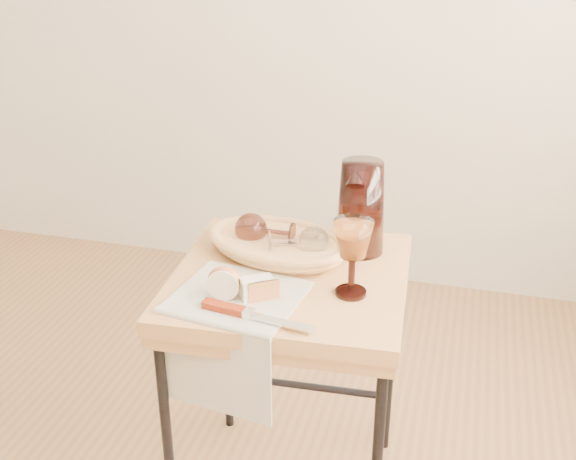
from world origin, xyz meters
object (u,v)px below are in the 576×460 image
(tea_towel, at_px, (238,296))
(pitcher, at_px, (361,207))
(apple_half, at_px, (225,281))
(table_knife, at_px, (253,314))
(side_table, at_px, (290,392))
(bread_basket, at_px, (278,246))
(goblet_lying_a, at_px, (268,231))
(goblet_lying_b, at_px, (295,242))
(wine_goblet, at_px, (352,258))

(tea_towel, xyz_separation_m, pitcher, (0.21, 0.30, 0.11))
(tea_towel, height_order, apple_half, apple_half)
(table_knife, bearing_deg, side_table, 92.43)
(pitcher, bearing_deg, bread_basket, -168.83)
(goblet_lying_a, xyz_separation_m, goblet_lying_b, (0.08, -0.03, -0.00))
(tea_towel, xyz_separation_m, goblet_lying_b, (0.08, 0.20, 0.05))
(side_table, relative_size, apple_half, 9.07)
(bread_basket, bearing_deg, pitcher, 34.16)
(side_table, bearing_deg, pitcher, 50.56)
(apple_half, bearing_deg, side_table, 44.57)
(side_table, relative_size, goblet_lying_b, 5.69)
(goblet_lying_b, bearing_deg, pitcher, 15.05)
(goblet_lying_b, bearing_deg, bread_basket, 139.79)
(table_knife, bearing_deg, wine_goblet, 50.49)
(goblet_lying_a, bearing_deg, bread_basket, 154.47)
(tea_towel, distance_m, apple_half, 0.05)
(side_table, height_order, goblet_lying_b, goblet_lying_b)
(tea_towel, relative_size, bread_basket, 0.83)
(goblet_lying_b, relative_size, pitcher, 0.44)
(apple_half, xyz_separation_m, table_knife, (0.09, -0.07, -0.02))
(goblet_lying_a, relative_size, goblet_lying_b, 1.09)
(wine_goblet, bearing_deg, side_table, 159.60)
(table_knife, bearing_deg, goblet_lying_b, 95.27)
(wine_goblet, distance_m, table_knife, 0.25)
(goblet_lying_a, relative_size, wine_goblet, 0.73)
(side_table, xyz_separation_m, tea_towel, (-0.08, -0.13, 0.34))
(apple_half, bearing_deg, pitcher, 43.52)
(goblet_lying_b, bearing_deg, goblet_lying_a, 137.96)
(goblet_lying_b, height_order, table_knife, goblet_lying_b)
(apple_half, bearing_deg, tea_towel, 5.31)
(apple_half, bearing_deg, wine_goblet, 10.02)
(goblet_lying_b, height_order, wine_goblet, wine_goblet)
(wine_goblet, distance_m, apple_half, 0.28)
(tea_towel, bearing_deg, wine_goblet, 26.30)
(wine_goblet, bearing_deg, goblet_lying_b, 141.67)
(goblet_lying_b, xyz_separation_m, apple_half, (-0.10, -0.21, -0.01))
(pitcher, xyz_separation_m, wine_goblet, (0.02, -0.22, -0.03))
(pitcher, xyz_separation_m, apple_half, (-0.24, -0.30, -0.07))
(tea_towel, bearing_deg, apple_half, -158.92)
(goblet_lying_a, bearing_deg, table_knife, 101.69)
(goblet_lying_a, bearing_deg, goblet_lying_b, 157.41)
(bread_basket, height_order, pitcher, pitcher)
(bread_basket, distance_m, table_knife, 0.30)
(pitcher, distance_m, wine_goblet, 0.22)
(goblet_lying_a, xyz_separation_m, wine_goblet, (0.23, -0.16, 0.04))
(goblet_lying_a, height_order, table_knife, goblet_lying_a)
(table_knife, bearing_deg, pitcher, 76.01)
(side_table, distance_m, goblet_lying_b, 0.40)
(bread_basket, relative_size, pitcher, 1.19)
(side_table, xyz_separation_m, apple_half, (-0.11, -0.14, 0.38))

